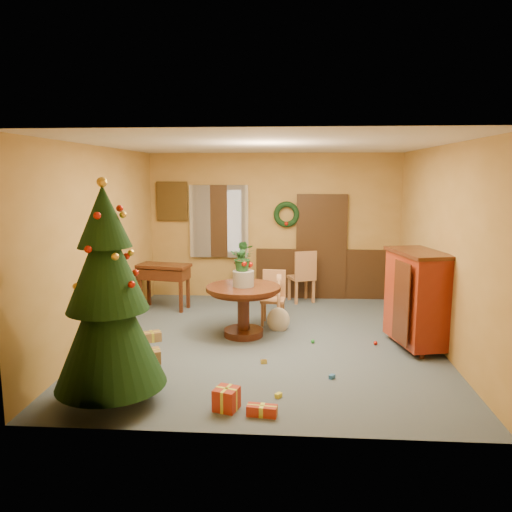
# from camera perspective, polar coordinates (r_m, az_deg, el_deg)

# --- Properties ---
(room_envelope) EXTENTS (5.50, 5.50, 5.50)m
(room_envelope) POSITION_cam_1_polar(r_m,az_deg,el_deg) (10.02, 3.22, 1.46)
(room_envelope) COLOR #394353
(room_envelope) RESTS_ON ground
(dining_table) EXTENTS (1.15, 1.15, 0.79)m
(dining_table) POSITION_cam_1_polar(r_m,az_deg,el_deg) (7.73, -1.45, -5.18)
(dining_table) COLOR black
(dining_table) RESTS_ON floor
(urn) EXTENTS (0.33, 0.33, 0.24)m
(urn) POSITION_cam_1_polar(r_m,az_deg,el_deg) (7.64, -1.46, -2.59)
(urn) COLOR slate
(urn) RESTS_ON dining_table
(centerpiece_plant) EXTENTS (0.37, 0.32, 0.42)m
(centerpiece_plant) POSITION_cam_1_polar(r_m,az_deg,el_deg) (7.58, -1.47, -0.17)
(centerpiece_plant) COLOR #1E4C23
(centerpiece_plant) RESTS_ON urn
(chair_near) EXTENTS (0.42, 0.42, 0.90)m
(chair_near) POSITION_cam_1_polar(r_m,az_deg,el_deg) (8.40, 2.01, -4.50)
(chair_near) COLOR #99653D
(chair_near) RESTS_ON floor
(chair_far) EXTENTS (0.58, 0.58, 1.03)m
(chair_far) POSITION_cam_1_polar(r_m,az_deg,el_deg) (9.75, 5.40, -2.14)
(chair_far) COLOR #99653D
(chair_far) RESTS_ON floor
(guitar) EXTENTS (0.45, 0.61, 0.84)m
(guitar) POSITION_cam_1_polar(r_m,az_deg,el_deg) (8.00, 2.58, -5.56)
(guitar) COLOR beige
(guitar) RESTS_ON floor
(plant_stand) EXTENTS (0.32, 0.32, 0.82)m
(plant_stand) POSITION_cam_1_polar(r_m,az_deg,el_deg) (9.64, -1.57, -2.48)
(plant_stand) COLOR black
(plant_stand) RESTS_ON floor
(stand_plant) EXTENTS (0.27, 0.25, 0.40)m
(stand_plant) POSITION_cam_1_polar(r_m,az_deg,el_deg) (9.55, -1.58, 0.53)
(stand_plant) COLOR #19471E
(stand_plant) RESTS_ON plant_stand
(christmas_tree) EXTENTS (1.19, 1.19, 2.46)m
(christmas_tree) POSITION_cam_1_polar(r_m,az_deg,el_deg) (5.56, -16.59, -4.81)
(christmas_tree) COLOR #382111
(christmas_tree) RESTS_ON floor
(writing_desk) EXTENTS (1.02, 0.64, 0.84)m
(writing_desk) POSITION_cam_1_polar(r_m,az_deg,el_deg) (9.39, -10.48, -2.19)
(writing_desk) COLOR black
(writing_desk) RESTS_ON floor
(sideboard) EXTENTS (0.82, 1.21, 1.42)m
(sideboard) POSITION_cam_1_polar(r_m,az_deg,el_deg) (7.52, 17.89, -4.42)
(sideboard) COLOR #561009
(sideboard) RESTS_ON floor
(gift_a) EXTENTS (0.40, 0.35, 0.18)m
(gift_a) POSITION_cam_1_polar(r_m,az_deg,el_deg) (6.93, -12.30, -11.17)
(gift_a) COLOR brown
(gift_a) RESTS_ON floor
(gift_b) EXTENTS (0.30, 0.30, 0.24)m
(gift_b) POSITION_cam_1_polar(r_m,az_deg,el_deg) (5.55, -3.40, -15.99)
(gift_b) COLOR maroon
(gift_b) RESTS_ON floor
(gift_c) EXTENTS (0.32, 0.28, 0.14)m
(gift_c) POSITION_cam_1_polar(r_m,az_deg,el_deg) (7.77, -11.82, -8.99)
(gift_c) COLOR brown
(gift_c) RESTS_ON floor
(gift_d) EXTENTS (0.33, 0.17, 0.11)m
(gift_d) POSITION_cam_1_polar(r_m,az_deg,el_deg) (5.44, 0.69, -17.24)
(gift_d) COLOR maroon
(gift_d) RESTS_ON floor
(toy_a) EXTENTS (0.09, 0.09, 0.05)m
(toy_a) POSITION_cam_1_polar(r_m,az_deg,el_deg) (6.39, 8.67, -13.48)
(toy_a) COLOR #245B9F
(toy_a) RESTS_ON floor
(toy_b) EXTENTS (0.06, 0.06, 0.06)m
(toy_b) POSITION_cam_1_polar(r_m,az_deg,el_deg) (7.58, 6.50, -9.66)
(toy_b) COLOR #268E32
(toy_b) RESTS_ON floor
(toy_c) EXTENTS (0.09, 0.09, 0.05)m
(toy_c) POSITION_cam_1_polar(r_m,az_deg,el_deg) (5.85, 2.58, -15.62)
(toy_c) COLOR gold
(toy_c) RESTS_ON floor
(toy_d) EXTENTS (0.06, 0.06, 0.06)m
(toy_d) POSITION_cam_1_polar(r_m,az_deg,el_deg) (7.66, 13.50, -9.65)
(toy_d) COLOR #A9180B
(toy_d) RESTS_ON floor
(toy_e) EXTENTS (0.09, 0.07, 0.05)m
(toy_e) POSITION_cam_1_polar(r_m,az_deg,el_deg) (6.78, 0.89, -11.98)
(toy_e) COLOR gold
(toy_e) RESTS_ON floor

